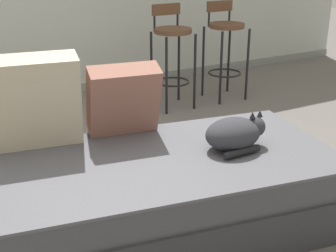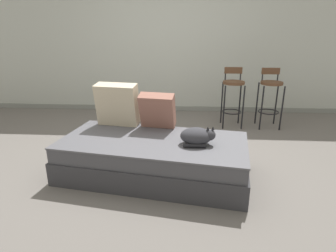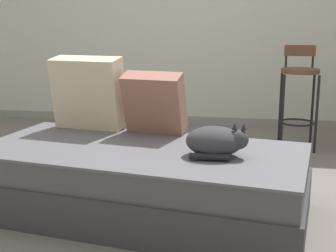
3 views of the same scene
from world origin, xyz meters
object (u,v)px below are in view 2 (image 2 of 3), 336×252
object	(u,v)px
throw_pillow_corner	(117,104)
bar_stool_by_doorway	(270,92)
couch	(154,157)
cat	(197,136)
bar_stool_near_window	(233,91)
throw_pillow_middle	(157,110)

from	to	relation	value
throw_pillow_corner	bar_stool_by_doorway	size ratio (longest dim) A/B	0.56
couch	bar_stool_by_doorway	bearing A→B (deg)	46.04
cat	bar_stool_near_window	world-z (taller)	bar_stool_near_window
throw_pillow_corner	throw_pillow_middle	bearing A→B (deg)	-9.18
couch	throw_pillow_middle	world-z (taller)	throw_pillow_middle
throw_pillow_corner	cat	size ratio (longest dim) A/B	1.47
couch	cat	distance (m)	0.55
throw_pillow_middle	bar_stool_by_doorway	world-z (taller)	bar_stool_by_doorway
throw_pillow_middle	cat	size ratio (longest dim) A/B	1.22
throw_pillow_corner	bar_stool_near_window	size ratio (longest dim) A/B	0.55
couch	throw_pillow_corner	xyz separation A→B (m)	(-0.47, 0.45, 0.46)
bar_stool_by_doorway	throw_pillow_corner	bearing A→B (deg)	-149.17
bar_stool_near_window	bar_stool_by_doorway	bearing A→B (deg)	-0.03
couch	bar_stool_near_window	distance (m)	2.08
throw_pillow_middle	cat	bearing A→B (deg)	-46.22
throw_pillow_corner	bar_stool_near_window	world-z (taller)	bar_stool_near_window
throw_pillow_corner	bar_stool_near_window	bearing A→B (deg)	39.41
bar_stool_by_doorway	bar_stool_near_window	bearing A→B (deg)	179.97
couch	throw_pillow_middle	size ratio (longest dim) A/B	4.83
cat	bar_stool_near_window	distance (m)	1.93
couch	throw_pillow_corner	size ratio (longest dim) A/B	4.01
cat	bar_stool_near_window	xyz separation A→B (m)	(0.63, 1.83, 0.08)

